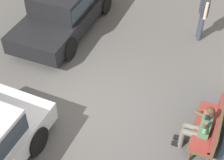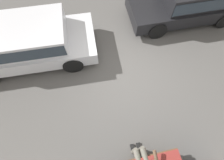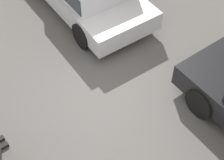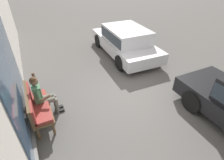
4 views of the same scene
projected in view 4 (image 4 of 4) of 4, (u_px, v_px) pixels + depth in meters
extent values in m
plane|color=#565451|center=(126.00, 95.00, 6.21)|extent=(60.00, 60.00, 0.00)
cube|color=#385170|center=(15.00, 84.00, 4.27)|extent=(3.40, 0.03, 2.50)
cube|color=gray|center=(30.00, 119.00, 4.99)|extent=(3.60, 0.12, 0.10)
cylinder|color=brown|center=(33.00, 103.00, 5.52)|extent=(0.07, 0.07, 0.44)
cylinder|color=brown|center=(38.00, 134.00, 4.53)|extent=(0.07, 0.07, 0.44)
cylinder|color=brown|center=(46.00, 99.00, 5.67)|extent=(0.07, 0.07, 0.44)
cylinder|color=brown|center=(54.00, 128.00, 4.67)|extent=(0.07, 0.07, 0.44)
cube|color=brown|center=(40.00, 108.00, 4.96)|extent=(1.50, 0.55, 0.06)
cube|color=maroon|center=(40.00, 106.00, 4.91)|extent=(1.44, 0.49, 0.10)
cube|color=brown|center=(29.00, 103.00, 4.70)|extent=(1.50, 0.07, 0.55)
cube|color=maroon|center=(31.00, 102.00, 4.72)|extent=(1.44, 0.06, 0.47)
cylinder|color=#6B665B|center=(47.00, 97.00, 5.23)|extent=(0.15, 0.42, 0.15)
cylinder|color=#6B665B|center=(56.00, 102.00, 5.46)|extent=(0.12, 0.12, 0.55)
cube|color=black|center=(59.00, 107.00, 5.63)|extent=(0.10, 0.24, 0.07)
cylinder|color=#6B665B|center=(48.00, 101.00, 5.10)|extent=(0.15, 0.42, 0.15)
cylinder|color=#6B665B|center=(57.00, 106.00, 5.33)|extent=(0.12, 0.12, 0.55)
cube|color=black|center=(61.00, 111.00, 5.49)|extent=(0.10, 0.24, 0.07)
cube|color=#6B665B|center=(40.00, 101.00, 5.09)|extent=(0.34, 0.24, 0.14)
cube|color=#4C7F56|center=(38.00, 94.00, 4.93)|extent=(0.38, 0.22, 0.56)
sphere|color=brown|center=(34.00, 81.00, 4.70)|extent=(0.22, 0.22, 0.22)
sphere|color=#4C331E|center=(33.00, 80.00, 4.67)|extent=(0.20, 0.20, 0.20)
cylinder|color=#4C7F56|center=(38.00, 95.00, 4.70)|extent=(0.20, 0.10, 0.28)
cylinder|color=brown|center=(46.00, 98.00, 4.79)|extent=(0.08, 0.27, 0.17)
cylinder|color=#4C7F56|center=(35.00, 84.00, 5.01)|extent=(0.25, 0.10, 0.22)
cylinder|color=brown|center=(34.00, 77.00, 4.96)|extent=(0.16, 0.08, 0.25)
cube|color=#232328|center=(34.00, 79.00, 4.81)|extent=(0.02, 0.07, 0.15)
cylinder|color=black|center=(192.00, 102.00, 5.37)|extent=(0.70, 0.19, 0.70)
cube|color=silver|center=(124.00, 44.00, 8.71)|extent=(4.50, 2.10, 0.51)
cube|color=silver|center=(127.00, 35.00, 8.26)|extent=(2.37, 1.77, 0.62)
cube|color=#28333D|center=(127.00, 35.00, 8.26)|extent=(2.33, 1.80, 0.44)
cylinder|color=black|center=(98.00, 41.00, 9.54)|extent=(0.68, 0.21, 0.68)
cylinder|color=black|center=(127.00, 36.00, 10.14)|extent=(0.68, 0.21, 0.68)
cylinder|color=black|center=(120.00, 63.00, 7.46)|extent=(0.68, 0.21, 0.68)
cylinder|color=black|center=(155.00, 55.00, 8.06)|extent=(0.68, 0.21, 0.68)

